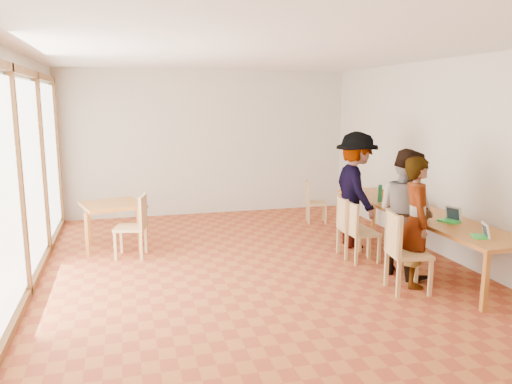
% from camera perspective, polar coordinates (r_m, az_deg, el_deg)
% --- Properties ---
extents(ground, '(8.00, 8.00, 0.00)m').
position_cam_1_polar(ground, '(7.02, 0.24, -9.40)').
color(ground, '#AB5629').
rests_on(ground, ground).
extents(wall_back, '(6.00, 0.10, 3.00)m').
position_cam_1_polar(wall_back, '(10.55, -5.49, 5.60)').
color(wall_back, beige).
rests_on(wall_back, ground).
extents(wall_front, '(6.00, 0.10, 3.00)m').
position_cam_1_polar(wall_front, '(3.06, 20.48, -6.95)').
color(wall_front, beige).
rests_on(wall_front, ground).
extents(wall_right, '(0.10, 8.00, 3.00)m').
position_cam_1_polar(wall_right, '(7.98, 21.55, 3.37)').
color(wall_right, beige).
rests_on(wall_right, ground).
extents(window_wall, '(0.10, 8.00, 3.00)m').
position_cam_1_polar(window_wall, '(6.54, -25.64, 1.67)').
color(window_wall, white).
rests_on(window_wall, ground).
extents(ceiling, '(6.00, 8.00, 0.04)m').
position_cam_1_polar(ceiling, '(6.63, 0.27, 15.97)').
color(ceiling, white).
rests_on(ceiling, wall_back).
extents(communal_table, '(0.80, 4.00, 0.75)m').
position_cam_1_polar(communal_table, '(7.90, 17.89, -2.35)').
color(communal_table, '#A55D24').
rests_on(communal_table, ground).
extents(side_table, '(0.90, 0.90, 0.75)m').
position_cam_1_polar(side_table, '(8.37, -16.08, -1.78)').
color(side_table, '#A55D24').
rests_on(side_table, ground).
extents(chair_near, '(0.54, 0.54, 0.54)m').
position_cam_1_polar(chair_near, '(6.50, 16.25, -5.67)').
color(chair_near, tan).
rests_on(chair_near, ground).
extents(chair_mid, '(0.46, 0.46, 0.49)m').
position_cam_1_polar(chair_mid, '(7.77, 10.48, -3.27)').
color(chair_mid, tan).
rests_on(chair_mid, ground).
extents(chair_far, '(0.43, 0.43, 0.48)m').
position_cam_1_polar(chair_far, '(7.55, 11.49, -3.76)').
color(chair_far, tan).
rests_on(chair_far, ground).
extents(chair_empty, '(0.47, 0.47, 0.44)m').
position_cam_1_polar(chair_empty, '(9.86, 6.41, -0.61)').
color(chair_empty, tan).
rests_on(chair_empty, ground).
extents(chair_spare, '(0.54, 0.54, 0.51)m').
position_cam_1_polar(chair_spare, '(7.84, -13.47, -3.05)').
color(chair_spare, tan).
rests_on(chair_spare, ground).
extents(person_near, '(0.61, 0.72, 1.69)m').
position_cam_1_polar(person_near, '(6.74, 17.87, -3.26)').
color(person_near, gray).
rests_on(person_near, ground).
extents(person_mid, '(0.86, 0.99, 1.75)m').
position_cam_1_polar(person_mid, '(7.10, 16.67, -2.27)').
color(person_mid, gray).
rests_on(person_mid, ground).
extents(person_far, '(0.81, 1.28, 1.89)m').
position_cam_1_polar(person_far, '(8.27, 11.32, 0.23)').
color(person_far, gray).
rests_on(person_far, ground).
extents(laptop_near, '(0.24, 0.25, 0.18)m').
position_cam_1_polar(laptop_near, '(6.62, 24.44, -4.34)').
color(laptop_near, green).
rests_on(laptop_near, communal_table).
extents(laptop_mid, '(0.30, 0.31, 0.21)m').
position_cam_1_polar(laptop_mid, '(7.30, 21.41, -2.72)').
color(laptop_mid, green).
rests_on(laptop_mid, communal_table).
extents(laptop_far, '(0.25, 0.26, 0.18)m').
position_cam_1_polar(laptop_far, '(8.14, 16.62, -1.22)').
color(laptop_far, green).
rests_on(laptop_far, communal_table).
extents(yellow_mug, '(0.13, 0.13, 0.09)m').
position_cam_1_polar(yellow_mug, '(8.86, 14.29, -0.19)').
color(yellow_mug, gold).
rests_on(yellow_mug, communal_table).
extents(green_bottle, '(0.07, 0.07, 0.28)m').
position_cam_1_polar(green_bottle, '(8.37, 13.99, -0.14)').
color(green_bottle, '#14622F').
rests_on(green_bottle, communal_table).
extents(clear_glass, '(0.07, 0.07, 0.09)m').
position_cam_1_polar(clear_glass, '(8.87, 12.16, -0.10)').
color(clear_glass, silver).
rests_on(clear_glass, communal_table).
extents(condiment_cup, '(0.08, 0.08, 0.06)m').
position_cam_1_polar(condiment_cup, '(9.22, 10.75, 0.25)').
color(condiment_cup, white).
rests_on(condiment_cup, communal_table).
extents(pink_phone, '(0.05, 0.10, 0.01)m').
position_cam_1_polar(pink_phone, '(8.83, 14.14, -0.47)').
color(pink_phone, '#E1387D').
rests_on(pink_phone, communal_table).
extents(black_pouch, '(0.16, 0.26, 0.09)m').
position_cam_1_polar(black_pouch, '(7.98, 15.68, -1.43)').
color(black_pouch, black).
rests_on(black_pouch, communal_table).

